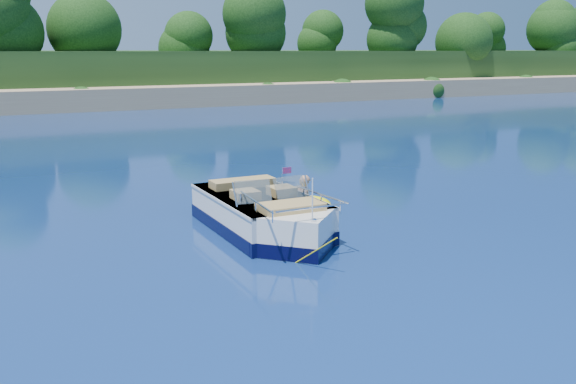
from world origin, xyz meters
The scene contains 6 objects.
ground centered at (0.00, 0.00, 0.00)m, with size 160.00×160.00×0.00m, color #0A1C49.
shoreline centered at (0.00, 63.77, 0.98)m, with size 170.00×59.00×6.00m.
treeline centered at (0.04, 41.01, 5.55)m, with size 150.00×7.12×8.19m.
motorboat centered at (0.32, 2.20, 0.37)m, with size 2.06×5.75×1.92m.
tow_tube centered at (2.09, 3.72, 0.10)m, with size 1.64×1.64×0.39m.
boy centered at (1.97, 3.64, 0.00)m, with size 0.58×0.38×1.60m, color tan.
Camera 1 is at (-5.53, -10.66, 4.13)m, focal length 40.00 mm.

